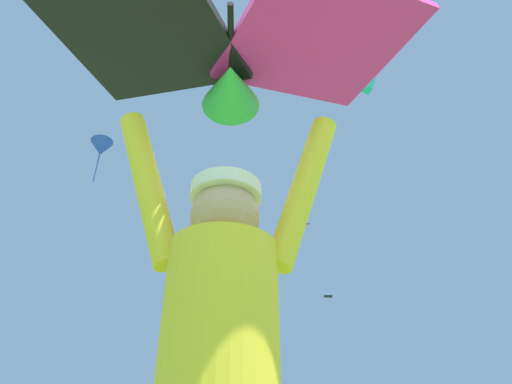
% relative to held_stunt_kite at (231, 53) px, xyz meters
% --- Properties ---
extents(held_stunt_kite, '(1.64, 0.91, 0.39)m').
position_rel_held_stunt_kite_xyz_m(held_stunt_kite, '(0.00, 0.00, 0.00)').
color(held_stunt_kite, black).
extents(distant_kite_teal_low_right, '(0.91, 0.72, 1.06)m').
position_rel_held_stunt_kite_xyz_m(distant_kite_teal_low_right, '(5.45, 17.28, 17.84)').
color(distant_kite_teal_low_right, '#19B2AD').
extents(distant_kite_black_mid_left, '(0.90, 0.90, 0.13)m').
position_rel_held_stunt_kite_xyz_m(distant_kite_black_mid_left, '(4.22, 33.45, 12.32)').
color(distant_kite_black_mid_left, black).
extents(distant_kite_blue_mid_right, '(1.71, 1.69, 2.66)m').
position_rel_held_stunt_kite_xyz_m(distant_kite_blue_mid_right, '(-8.93, 18.51, 14.86)').
color(distant_kite_blue_mid_right, blue).
extents(distant_kite_purple_high_right, '(0.89, 0.85, 0.42)m').
position_rel_held_stunt_kite_xyz_m(distant_kite_purple_high_right, '(2.40, 29.27, 16.19)').
color(distant_kite_purple_high_right, purple).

